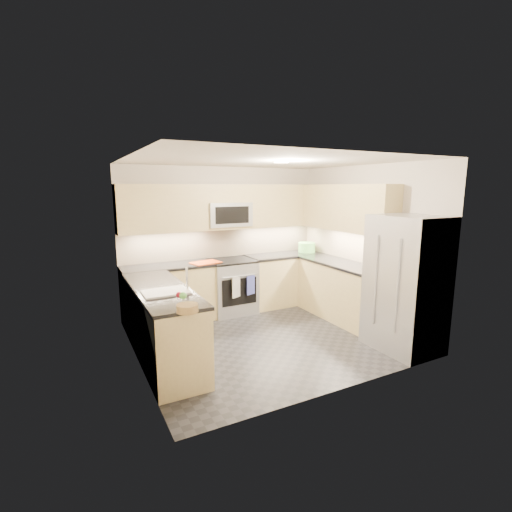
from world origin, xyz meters
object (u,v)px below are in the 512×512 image
gas_range (231,287)px  fruit_basket (187,308)px  microwave (228,214)px  utensil_bowl (307,247)px  refrigerator (406,284)px  cutting_board (206,263)px

gas_range → fruit_basket: size_ratio=4.26×
microwave → utensil_bowl: 1.71m
gas_range → refrigerator: bearing=-59.1°
microwave → cutting_board: microwave is taller
cutting_board → fruit_basket: size_ratio=2.12×
refrigerator → cutting_board: size_ratio=3.97×
utensil_bowl → cutting_board: 2.06m
microwave → cutting_board: (-0.49, -0.22, -0.75)m
cutting_board → gas_range: bearing=10.9°
microwave → fruit_basket: bearing=-121.4°
gas_range → cutting_board: bearing=-169.1°
gas_range → microwave: microwave is taller
utensil_bowl → gas_range: bearing=-179.9°
refrigerator → utensil_bowl: bearing=87.2°
gas_range → fruit_basket: (-1.48, -2.30, 0.52)m
gas_range → utensil_bowl: 1.67m
microwave → utensil_bowl: (1.57, -0.12, -0.67)m
utensil_bowl → fruit_basket: 3.82m
microwave → fruit_basket: (-1.48, -2.42, -0.72)m
refrigerator → fruit_basket: bearing=177.5°
gas_range → cutting_board: cutting_board is taller
cutting_board → refrigerator: bearing=-50.2°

